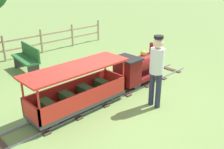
# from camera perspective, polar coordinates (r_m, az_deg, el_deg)

# --- Properties ---
(ground_plane) EXTENTS (60.00, 60.00, 0.00)m
(ground_plane) POSITION_cam_1_polar(r_m,az_deg,el_deg) (6.16, -0.40, -4.89)
(ground_plane) COLOR #75934C
(track) EXTENTS (0.72, 6.05, 0.04)m
(track) POSITION_cam_1_polar(r_m,az_deg,el_deg) (6.12, -0.76, -4.91)
(track) COLOR gray
(track) RESTS_ON ground_plane
(locomotive) EXTENTS (0.68, 1.45, 1.01)m
(locomotive) POSITION_cam_1_polar(r_m,az_deg,el_deg) (6.63, 5.74, 1.55)
(locomotive) COLOR maroon
(locomotive) RESTS_ON ground_plane
(passenger_car) EXTENTS (0.78, 2.35, 0.97)m
(passenger_car) POSITION_cam_1_polar(r_m,az_deg,el_deg) (5.43, -7.71, -4.04)
(passenger_car) COLOR #3F3F3F
(passenger_car) RESTS_ON ground_plane
(conductor_person) EXTENTS (0.30, 0.30, 1.62)m
(conductor_person) POSITION_cam_1_polar(r_m,az_deg,el_deg) (5.42, 10.15, 1.87)
(conductor_person) COLOR #282D47
(conductor_person) RESTS_ON ground_plane
(park_bench) EXTENTS (1.33, 0.51, 0.82)m
(park_bench) POSITION_cam_1_polar(r_m,az_deg,el_deg) (7.93, -18.84, 3.40)
(park_bench) COLOR #2D6B33
(park_bench) RESTS_ON ground_plane
(fence_section) EXTENTS (0.08, 7.13, 0.90)m
(fence_section) POSITION_cam_1_polar(r_m,az_deg,el_deg) (9.46, -19.56, 6.63)
(fence_section) COLOR tan
(fence_section) RESTS_ON ground_plane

